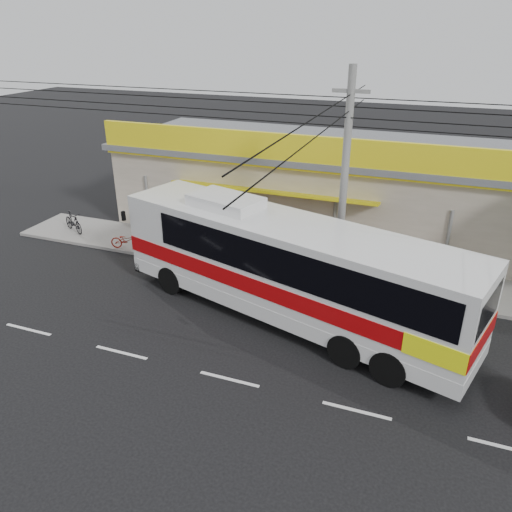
% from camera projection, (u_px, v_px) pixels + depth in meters
% --- Properties ---
extents(ground, '(120.00, 120.00, 0.00)m').
position_uv_depth(ground, '(257.00, 337.00, 17.80)').
color(ground, black).
rests_on(ground, ground).
extents(sidewalk, '(30.00, 3.20, 0.15)m').
position_uv_depth(sidewalk, '(303.00, 266.00, 22.86)').
color(sidewalk, slate).
rests_on(sidewalk, ground).
extents(lane_markings, '(50.00, 0.12, 0.01)m').
position_uv_depth(lane_markings, '(229.00, 379.00, 15.68)').
color(lane_markings, silver).
rests_on(lane_markings, ground).
extents(storefront_building, '(22.60, 9.20, 5.70)m').
position_uv_depth(storefront_building, '(332.00, 185.00, 26.62)').
color(storefront_building, '#A29683').
rests_on(storefront_building, ground).
extents(coach_bus, '(14.05, 6.77, 4.25)m').
position_uv_depth(coach_bus, '(292.00, 265.00, 17.94)').
color(coach_bus, silver).
rests_on(coach_bus, ground).
extents(motorbike_red, '(1.73, 0.92, 0.86)m').
position_uv_depth(motorbike_red, '(127.00, 240.00, 24.25)').
color(motorbike_red, maroon).
rests_on(motorbike_red, sidewalk).
extents(motorbike_dark, '(1.86, 1.26, 1.09)m').
position_uv_depth(motorbike_dark, '(73.00, 222.00, 26.17)').
color(motorbike_dark, black).
rests_on(motorbike_dark, sidewalk).
extents(utility_pole, '(34.00, 14.00, 8.91)m').
position_uv_depth(utility_pole, '(350.00, 111.00, 17.64)').
color(utility_pole, slate).
rests_on(utility_pole, ground).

